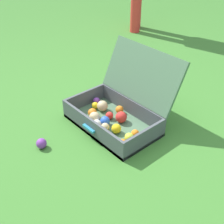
# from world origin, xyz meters

# --- Properties ---
(ground_plane) EXTENTS (16.00, 16.00, 0.00)m
(ground_plane) POSITION_xyz_m (0.00, 0.00, 0.00)
(ground_plane) COLOR #3D7A2D
(open_suitcase) EXTENTS (0.64, 0.57, 0.49)m
(open_suitcase) POSITION_xyz_m (0.04, -0.01, 0.11)
(open_suitcase) COLOR #4C7051
(open_suitcase) RESTS_ON ground
(stray_ball_on_grass) EXTENTS (0.07, 0.07, 0.07)m
(stray_ball_on_grass) POSITION_xyz_m (-0.08, -0.56, 0.03)
(stray_ball_on_grass) COLOR purple
(stray_ball_on_grass) RESTS_ON ground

